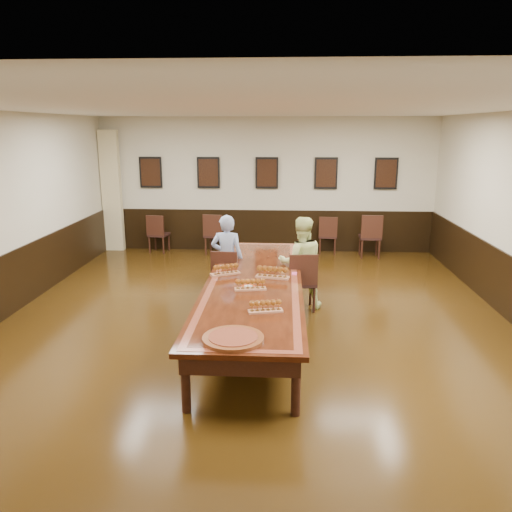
# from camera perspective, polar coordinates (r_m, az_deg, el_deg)

# --- Properties ---
(floor) EXTENTS (8.00, 10.00, 0.02)m
(floor) POSITION_cam_1_polar(r_m,az_deg,el_deg) (7.63, -0.22, -8.31)
(floor) COLOR black
(floor) RESTS_ON ground
(ceiling) EXTENTS (8.00, 10.00, 0.02)m
(ceiling) POSITION_cam_1_polar(r_m,az_deg,el_deg) (7.04, -0.25, 16.64)
(ceiling) COLOR white
(ceiling) RESTS_ON floor
(wall_back) EXTENTS (8.00, 0.02, 3.20)m
(wall_back) POSITION_cam_1_polar(r_m,az_deg,el_deg) (12.11, 1.25, 8.09)
(wall_back) COLOR beige
(wall_back) RESTS_ON floor
(wall_front) EXTENTS (8.00, 0.02, 3.20)m
(wall_front) POSITION_cam_1_polar(r_m,az_deg,el_deg) (2.45, -7.88, -18.81)
(wall_front) COLOR beige
(wall_front) RESTS_ON floor
(chair_man) EXTENTS (0.47, 0.51, 0.95)m
(chair_man) POSITION_cam_1_polar(r_m,az_deg,el_deg) (8.58, -3.41, -2.27)
(chair_man) COLOR black
(chair_man) RESTS_ON floor
(chair_woman) EXTENTS (0.51, 0.55, 0.99)m
(chair_woman) POSITION_cam_1_polar(r_m,az_deg,el_deg) (8.28, 5.21, -2.81)
(chair_woman) COLOR black
(chair_woman) RESTS_ON floor
(spare_chair_a) EXTENTS (0.50, 0.54, 0.93)m
(spare_chair_a) POSITION_cam_1_polar(r_m,az_deg,el_deg) (12.31, -11.05, 2.58)
(spare_chair_a) COLOR black
(spare_chair_a) RESTS_ON floor
(spare_chair_b) EXTENTS (0.54, 0.57, 0.99)m
(spare_chair_b) POSITION_cam_1_polar(r_m,az_deg,el_deg) (11.92, -4.66, 2.55)
(spare_chair_b) COLOR black
(spare_chair_b) RESTS_ON floor
(spare_chair_c) EXTENTS (0.46, 0.50, 0.91)m
(spare_chair_c) POSITION_cam_1_polar(r_m,az_deg,el_deg) (12.09, 8.20, 2.44)
(spare_chair_c) COLOR black
(spare_chair_c) RESTS_ON floor
(spare_chair_d) EXTENTS (0.49, 0.53, 1.02)m
(spare_chair_d) POSITION_cam_1_polar(r_m,az_deg,el_deg) (11.89, 12.90, 2.30)
(spare_chair_d) COLOR black
(spare_chair_d) RESTS_ON floor
(person_man) EXTENTS (0.58, 0.40, 1.52)m
(person_man) POSITION_cam_1_polar(r_m,az_deg,el_deg) (8.60, -3.32, -0.26)
(person_man) COLOR #4A6BB9
(person_man) RESTS_ON floor
(person_woman) EXTENTS (0.83, 0.68, 1.54)m
(person_woman) POSITION_cam_1_polar(r_m,az_deg,el_deg) (8.30, 5.15, -0.76)
(person_woman) COLOR #E5F096
(person_woman) RESTS_ON floor
(pink_phone) EXTENTS (0.09, 0.16, 0.01)m
(pink_phone) POSITION_cam_1_polar(r_m,az_deg,el_deg) (7.72, 4.40, -2.03)
(pink_phone) COLOR #ED4F8B
(pink_phone) RESTS_ON conference_table
(curtain) EXTENTS (0.45, 0.18, 2.90)m
(curtain) POSITION_cam_1_polar(r_m,az_deg,el_deg) (12.65, -16.17, 7.11)
(curtain) COLOR #CBBC8B
(curtain) RESTS_ON floor
(wainscoting) EXTENTS (8.00, 10.00, 1.00)m
(wainscoting) POSITION_cam_1_polar(r_m,az_deg,el_deg) (7.44, -0.22, -4.69)
(wainscoting) COLOR black
(wainscoting) RESTS_ON floor
(conference_table) EXTENTS (1.40, 5.00, 0.76)m
(conference_table) POSITION_cam_1_polar(r_m,az_deg,el_deg) (7.41, -0.22, -3.88)
(conference_table) COLOR black
(conference_table) RESTS_ON floor
(posters) EXTENTS (6.14, 0.04, 0.74)m
(posters) POSITION_cam_1_polar(r_m,az_deg,el_deg) (12.01, 1.24, 9.47)
(posters) COLOR black
(posters) RESTS_ON wall_back
(flight_a) EXTENTS (0.47, 0.32, 0.17)m
(flight_a) POSITION_cam_1_polar(r_m,az_deg,el_deg) (7.66, -3.52, -1.59)
(flight_a) COLOR #A36444
(flight_a) RESTS_ON conference_table
(flight_b) EXTENTS (0.52, 0.25, 0.19)m
(flight_b) POSITION_cam_1_polar(r_m,az_deg,el_deg) (7.47, 1.89, -1.91)
(flight_b) COLOR #A36444
(flight_b) RESTS_ON conference_table
(flight_c) EXTENTS (0.45, 0.20, 0.16)m
(flight_c) POSITION_cam_1_polar(r_m,az_deg,el_deg) (6.93, -0.65, -3.31)
(flight_c) COLOR #A36444
(flight_c) RESTS_ON conference_table
(flight_d) EXTENTS (0.44, 0.22, 0.16)m
(flight_d) POSITION_cam_1_polar(r_m,az_deg,el_deg) (6.12, 1.09, -5.80)
(flight_d) COLOR #A36444
(flight_d) RESTS_ON conference_table
(red_plate_grp) EXTENTS (0.22, 0.22, 0.03)m
(red_plate_grp) POSITION_cam_1_polar(r_m,az_deg,el_deg) (7.04, -0.88, -3.58)
(red_plate_grp) COLOR red
(red_plate_grp) RESTS_ON conference_table
(carved_platter) EXTENTS (0.72, 0.72, 0.05)m
(carved_platter) POSITION_cam_1_polar(r_m,az_deg,el_deg) (5.36, -2.62, -9.39)
(carved_platter) COLOR #5A2812
(carved_platter) RESTS_ON conference_table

